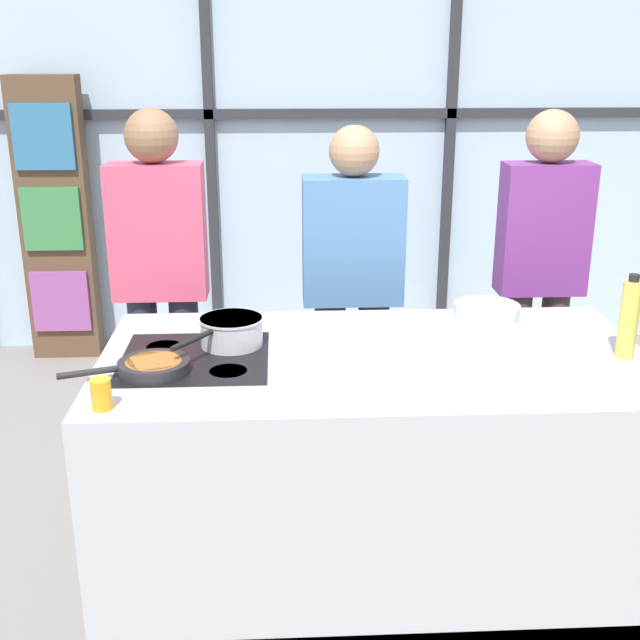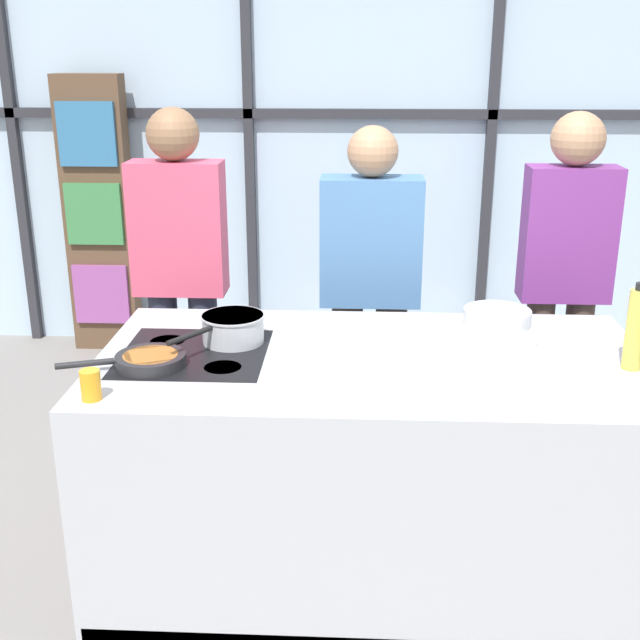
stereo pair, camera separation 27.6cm
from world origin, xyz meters
TOP-DOWN VIEW (x-y plane):
  - ground_plane at (0.00, 0.00)m, footprint 18.00×18.00m
  - back_window_wall at (0.00, 2.58)m, footprint 6.40×0.10m
  - bookshelf at (-1.75, 2.40)m, footprint 0.43×0.19m
  - demo_island at (-0.00, -0.00)m, footprint 1.97×1.02m
  - spectator_far_left at (-0.88, 0.91)m, footprint 0.43×0.24m
  - spectator_center_left at (0.00, 0.91)m, footprint 0.46×0.23m
  - spectator_center_right at (0.88, 0.91)m, footprint 0.40×0.24m
  - frying_pan at (-0.77, -0.13)m, footprint 0.42×0.24m
  - saucepan at (-0.52, 0.12)m, footprint 0.31×0.39m
  - white_plate at (0.48, 0.18)m, footprint 0.27×0.27m
  - mixing_bowl at (0.50, 0.38)m, footprint 0.27×0.27m
  - oil_bottle at (0.88, -0.07)m, footprint 0.07×0.07m
  - juice_glass_near at (-0.88, -0.41)m, footprint 0.06×0.06m

SIDE VIEW (x-z plane):
  - ground_plane at x=0.00m, z-range 0.00..0.00m
  - demo_island at x=0.00m, z-range 0.00..0.89m
  - bookshelf at x=-1.75m, z-range 0.00..1.79m
  - white_plate at x=0.48m, z-range 0.89..0.91m
  - spectator_center_left at x=0.00m, z-range 0.10..1.72m
  - frying_pan at x=-0.77m, z-range 0.90..0.94m
  - mixing_bowl at x=0.50m, z-range 0.90..0.96m
  - juice_glass_near at x=-0.88m, z-range 0.89..0.99m
  - saucepan at x=-0.52m, z-range 0.90..1.00m
  - spectator_far_left at x=-0.88m, z-range 0.12..1.81m
  - spectator_center_right at x=0.88m, z-range 0.13..1.81m
  - oil_bottle at x=0.88m, z-range 0.89..1.19m
  - back_window_wall at x=0.00m, z-range 0.00..2.80m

